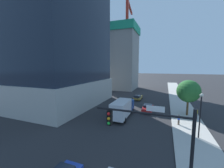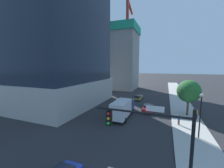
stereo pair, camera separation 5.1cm
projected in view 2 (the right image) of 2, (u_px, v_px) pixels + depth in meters
name	position (u px, v px, depth m)	size (l,w,h in m)	color
sidewalk	(186.00, 118.00, 24.54)	(4.79, 120.00, 0.15)	#B2AFA8
office_tower	(54.00, 0.00, 32.29)	(20.16, 22.90, 49.63)	#B2AFA8
construction_building	(120.00, 55.00, 57.85)	(14.35, 17.35, 33.70)	gray
traffic_light_pole	(153.00, 137.00, 8.83)	(6.24, 0.48, 6.56)	black
street_lamp	(201.00, 109.00, 17.22)	(0.44, 0.44, 5.72)	black
street_tree	(189.00, 91.00, 25.51)	(4.09, 4.09, 6.57)	brown
car_gold	(138.00, 97.00, 38.89)	(1.84, 4.57, 1.36)	#AD8938
car_red	(148.00, 108.00, 28.57)	(1.94, 4.35, 1.41)	red
box_truck	(123.00, 108.00, 25.09)	(2.37, 7.98, 3.20)	#1E4799
pedestrian_blue_shirt	(179.00, 120.00, 21.63)	(0.34, 0.34, 1.60)	brown
pedestrian_yellow_shirt	(197.00, 114.00, 24.06)	(0.34, 0.34, 1.80)	black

